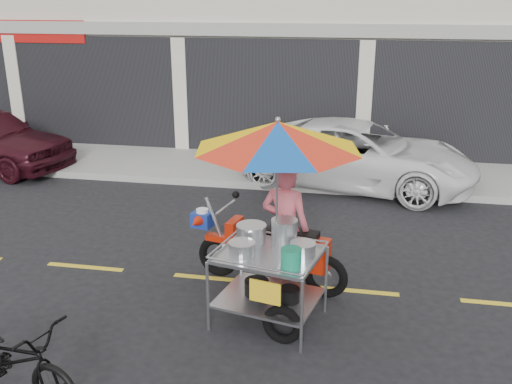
# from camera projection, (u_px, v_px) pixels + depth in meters

# --- Properties ---
(ground) EXTENTS (90.00, 90.00, 0.00)m
(ground) POSITION_uv_depth(u_px,v_px,m) (355.00, 291.00, 7.87)
(ground) COLOR black
(sidewalk) EXTENTS (45.00, 3.00, 0.15)m
(sidewalk) POSITION_uv_depth(u_px,v_px,m) (360.00, 171.00, 12.95)
(sidewalk) COLOR gray
(sidewalk) RESTS_ON ground
(centerline) EXTENTS (42.00, 0.10, 0.01)m
(centerline) POSITION_uv_depth(u_px,v_px,m) (355.00, 291.00, 7.87)
(centerline) COLOR gold
(centerline) RESTS_ON ground
(white_pickup) EXTENTS (5.30, 3.33, 1.37)m
(white_pickup) POSITION_uv_depth(u_px,v_px,m) (358.00, 154.00, 12.02)
(white_pickup) COLOR white
(white_pickup) RESTS_ON ground
(near_bicycle) EXTENTS (1.90, 1.14, 0.94)m
(near_bicycle) POSITION_uv_depth(u_px,v_px,m) (12.00, 358.00, 5.64)
(near_bicycle) COLOR black
(near_bicycle) RESTS_ON ground
(food_vendor_rig) EXTENTS (2.56, 2.43, 2.59)m
(food_vendor_rig) POSITION_uv_depth(u_px,v_px,m) (278.00, 189.00, 6.95)
(food_vendor_rig) COLOR black
(food_vendor_rig) RESTS_ON ground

